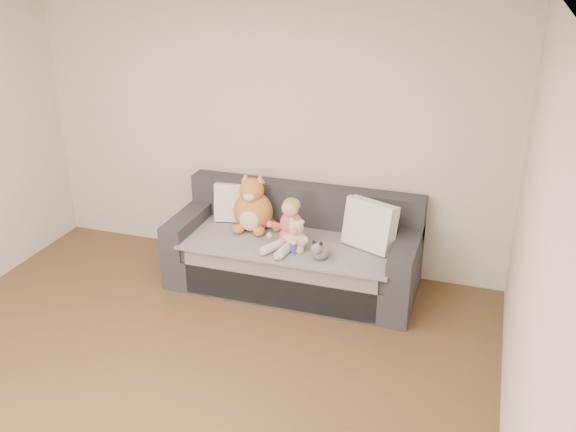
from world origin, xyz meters
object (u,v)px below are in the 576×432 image
Objects in this scene: plush_cat at (253,208)px; teddy_bear at (296,238)px; toddler at (289,227)px; sofa at (295,253)px; sippy_cup at (294,246)px.

plush_cat is 0.59m from teddy_bear.
plush_cat reaches higher than teddy_bear.
teddy_bear is (0.09, -0.06, -0.06)m from toddler.
sippy_cup is (0.09, -0.31, 0.22)m from sofa.
sofa reaches higher than sippy_cup.
plush_cat is 1.90× the size of teddy_bear.
plush_cat is (-0.42, 0.23, 0.02)m from toddler.
teddy_bear is 2.51× the size of sippy_cup.
plush_cat is 4.78× the size of sippy_cup.
sippy_cup is (-0.00, -0.06, -0.06)m from teddy_bear.
toddler is 0.19m from sippy_cup.
sofa is 0.39m from sippy_cup.
sippy_cup is at bearing -37.96° from toddler.
plush_cat is at bearing 145.31° from sippy_cup.
teddy_bear is 0.08m from sippy_cup.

